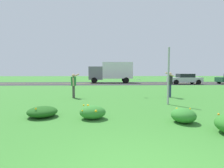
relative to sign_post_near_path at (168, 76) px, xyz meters
The scene contains 12 objects.
ground_plane 6.14m from the sign_post_near_path, 117.39° to the left, with size 120.00×120.00×0.00m, color #387A2D.
highway_strip 17.59m from the sign_post_near_path, 99.00° to the left, with size 120.00×7.57×0.01m, color #2D2D30.
highway_center_stripe 17.59m from the sign_post_near_path, 99.00° to the left, with size 120.00×0.16×0.00m, color yellow.
daylily_clump_front_right 6.28m from the sign_post_near_path, 157.32° to the right, with size 1.11×1.11×0.42m.
daylily_clump_front_center 3.63m from the sign_post_near_path, 101.31° to the right, with size 0.81×0.85×0.48m.
daylily_clump_near_camera 4.81m from the sign_post_near_path, 143.92° to the right, with size 0.94×0.82×0.48m.
sign_post_near_path is the anchor object (origin of this frame).
person_thrower_green_shirt 5.97m from the sign_post_near_path, 153.80° to the left, with size 0.53×0.48×1.61m.
person_catcher_dark_shirt 2.87m from the sign_post_near_path, 68.18° to the left, with size 0.56×0.48×1.70m.
frisbee_white 3.10m from the sign_post_near_path, 108.66° to the left, with size 0.24×0.23×0.11m.
car_silver_center_left 17.54m from the sign_post_near_path, 62.92° to the left, with size 4.50×2.00×1.45m.
box_truck_gray 19.14m from the sign_post_near_path, 96.56° to the left, with size 6.70×2.46×3.20m.
Camera 1 is at (-0.59, -2.48, 1.70)m, focal length 28.87 mm.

